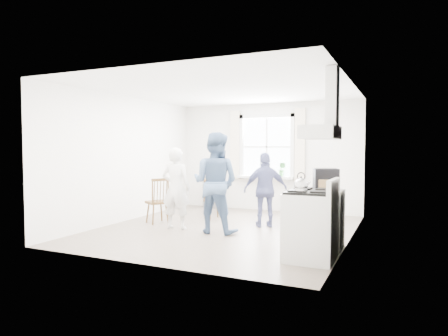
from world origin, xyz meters
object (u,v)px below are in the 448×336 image
at_px(stereo_stack, 326,179).
at_px(windsor_chair_a, 215,191).
at_px(person_right, 266,190).
at_px(gas_stove, 311,225).
at_px(windsor_chair_b, 210,195).
at_px(windsor_chair_c, 159,196).
at_px(low_cabinet, 326,219).
at_px(person_left, 176,188).
at_px(person_mid, 215,183).

height_order(stereo_stack, windsor_chair_a, stereo_stack).
bearing_deg(person_right, gas_stove, 97.22).
relative_size(stereo_stack, windsor_chair_b, 0.50).
relative_size(windsor_chair_a, windsor_chair_c, 0.96).
relative_size(low_cabinet, windsor_chair_c, 0.97).
relative_size(stereo_stack, person_right, 0.31).
bearing_deg(person_right, stereo_stack, 112.25).
distance_m(low_cabinet, windsor_chair_b, 3.06).
relative_size(gas_stove, person_right, 0.78).
xyz_separation_m(person_left, person_right, (1.47, 0.89, -0.05)).
height_order(person_left, person_mid, person_mid).
relative_size(low_cabinet, windsor_chair_a, 1.01).
height_order(low_cabinet, stereo_stack, stereo_stack).
bearing_deg(low_cabinet, person_left, 173.83).
xyz_separation_m(windsor_chair_a, windsor_chair_c, (-0.57, -1.42, 0.02)).
xyz_separation_m(low_cabinet, windsor_chair_c, (-3.41, 0.60, 0.12)).
bearing_deg(windsor_chair_b, person_right, -11.06).
bearing_deg(gas_stove, windsor_chair_a, 135.54).
height_order(gas_stove, low_cabinet, gas_stove).
height_order(windsor_chair_a, windsor_chair_b, windsor_chair_a).
relative_size(gas_stove, stereo_stack, 2.54).
distance_m(gas_stove, person_left, 2.95).
relative_size(person_left, person_mid, 0.85).
height_order(windsor_chair_b, person_mid, person_mid).
bearing_deg(windsor_chair_a, stereo_stack, -35.06).
distance_m(windsor_chair_a, windsor_chair_c, 1.53).
bearing_deg(person_left, stereo_stack, 166.95).
relative_size(person_left, person_right, 1.07).
height_order(gas_stove, stereo_stack, stereo_stack).
bearing_deg(person_right, person_mid, 25.73).
bearing_deg(windsor_chair_b, gas_stove, -39.37).
bearing_deg(windsor_chair_a, windsor_chair_c, -111.73).
xyz_separation_m(gas_stove, windsor_chair_a, (-2.77, 2.72, 0.06)).
bearing_deg(stereo_stack, gas_stove, -94.41).
xyz_separation_m(stereo_stack, person_right, (-1.35, 1.16, -0.34)).
height_order(gas_stove, windsor_chair_c, gas_stove).
bearing_deg(person_left, windsor_chair_b, -104.38).
height_order(stereo_stack, person_mid, person_mid).
distance_m(person_left, person_right, 1.72).
height_order(gas_stove, windsor_chair_b, gas_stove).
distance_m(stereo_stack, windsor_chair_b, 3.08).
distance_m(stereo_stack, windsor_chair_c, 3.47).
bearing_deg(stereo_stack, windsor_chair_b, 152.11).
bearing_deg(low_cabinet, person_right, 138.72).
bearing_deg(person_left, low_cabinet, 166.27).
xyz_separation_m(stereo_stack, windsor_chair_c, (-3.39, 0.57, -0.49)).
bearing_deg(windsor_chair_b, person_mid, -59.18).
relative_size(gas_stove, person_mid, 0.62).
relative_size(windsor_chair_b, person_right, 0.61).
relative_size(windsor_chair_c, person_right, 0.65).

